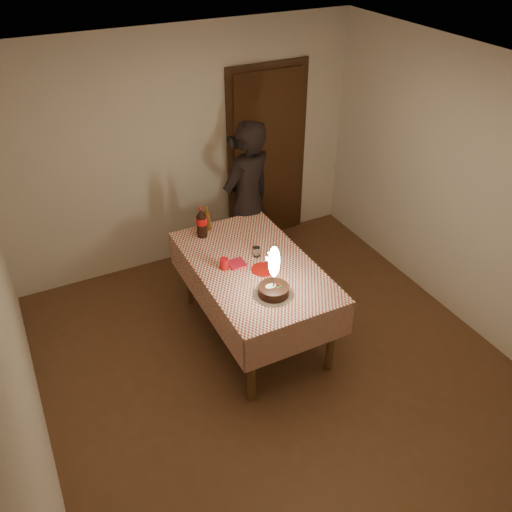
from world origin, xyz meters
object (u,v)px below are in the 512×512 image
object	(u,v)px
red_cup	(224,264)
amber_bottle_left	(207,219)
birthday_cake	(274,283)
cola_bottle	(202,222)
red_plate	(263,269)
clear_cup	(256,252)
photographer	(247,203)
dining_table	(254,274)

from	to	relation	value
red_cup	amber_bottle_left	world-z (taller)	amber_bottle_left
birthday_cake	cola_bottle	distance (m)	1.14
red_plate	clear_cup	bearing A→B (deg)	78.59
clear_cup	cola_bottle	size ratio (longest dim) A/B	0.28
red_plate	cola_bottle	distance (m)	0.83
red_cup	cola_bottle	xyz separation A→B (m)	(0.03, 0.59, 0.10)
birthday_cake	amber_bottle_left	bearing A→B (deg)	94.03
birthday_cake	red_plate	world-z (taller)	birthday_cake
red_plate	clear_cup	distance (m)	0.23
amber_bottle_left	photographer	size ratio (longest dim) A/B	0.14
clear_cup	amber_bottle_left	xyz separation A→B (m)	(-0.22, 0.65, 0.07)
birthday_cake	clear_cup	distance (m)	0.60
dining_table	birthday_cake	distance (m)	0.52
amber_bottle_left	red_cup	bearing A→B (deg)	-100.34
red_plate	clear_cup	xyz separation A→B (m)	(0.05, 0.23, 0.04)
amber_bottle_left	dining_table	bearing A→B (deg)	-80.08
amber_bottle_left	photographer	xyz separation A→B (m)	(0.53, 0.19, -0.04)
red_plate	cola_bottle	size ratio (longest dim) A/B	0.69
red_cup	clear_cup	world-z (taller)	red_cup
birthday_cake	clear_cup	world-z (taller)	birthday_cake
birthday_cake	dining_table	bearing A→B (deg)	84.33
dining_table	amber_bottle_left	bearing A→B (deg)	99.92
dining_table	photographer	distance (m)	1.05
birthday_cake	clear_cup	xyz separation A→B (m)	(0.13, 0.58, -0.08)
amber_bottle_left	photographer	distance (m)	0.57
cola_bottle	amber_bottle_left	xyz separation A→B (m)	(0.10, 0.10, -0.03)
cola_bottle	photographer	size ratio (longest dim) A/B	0.18
cola_bottle	red_cup	bearing A→B (deg)	-92.86
amber_bottle_left	clear_cup	bearing A→B (deg)	-71.24
clear_cup	photographer	size ratio (longest dim) A/B	0.05
red_plate	photographer	distance (m)	1.12
photographer	birthday_cake	bearing A→B (deg)	-107.52
photographer	dining_table	bearing A→B (deg)	-112.90
birthday_cake	red_plate	bearing A→B (deg)	76.16
cola_bottle	amber_bottle_left	size ratio (longest dim) A/B	1.25
cola_bottle	dining_table	bearing A→B (deg)	-70.89
dining_table	amber_bottle_left	xyz separation A→B (m)	(-0.13, 0.76, 0.23)
cola_bottle	amber_bottle_left	bearing A→B (deg)	45.16
dining_table	clear_cup	bearing A→B (deg)	52.65
dining_table	cola_bottle	distance (m)	0.75
dining_table	clear_cup	size ratio (longest dim) A/B	19.11
red_cup	red_plate	bearing A→B (deg)	-30.94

